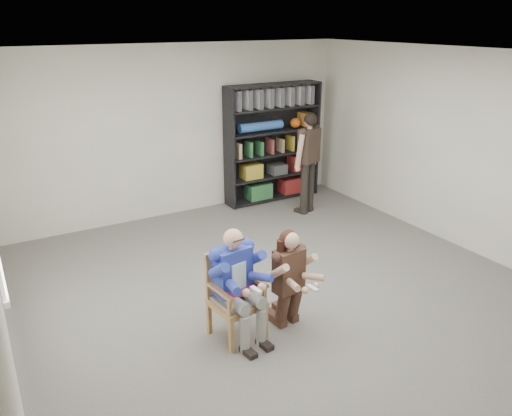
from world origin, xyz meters
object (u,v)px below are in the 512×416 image
seated_man (237,284)px  standing_man (308,164)px  kneeling_woman (290,280)px  bookshelf (273,143)px  armchair (237,296)px

seated_man → standing_man: size_ratio=0.71×
seated_man → kneeling_woman: seated_man is taller
seated_man → bookshelf: bearing=46.2°
kneeling_woman → standing_man: bearing=44.2°
bookshelf → seated_man: bearing=-126.7°
bookshelf → standing_man: (0.14, -0.90, -0.19)m
seated_man → bookshelf: bookshelf is taller
kneeling_woman → seated_man: bearing=161.2°
armchair → bookshelf: bookshelf is taller
kneeling_woman → standing_man: size_ratio=0.65×
seated_man → kneeling_woman: size_ratio=1.09×
kneeling_woman → bookshelf: (2.01, 3.60, 0.49)m
armchair → seated_man: size_ratio=0.77×
armchair → bookshelf: bearing=46.2°
kneeling_woman → bookshelf: bearing=53.7°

